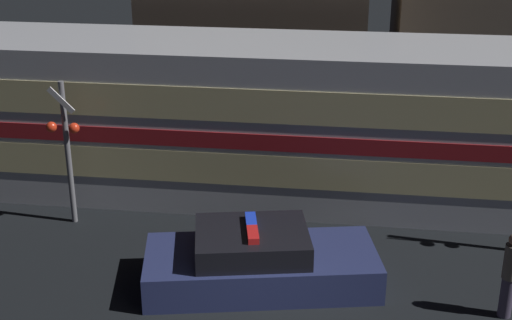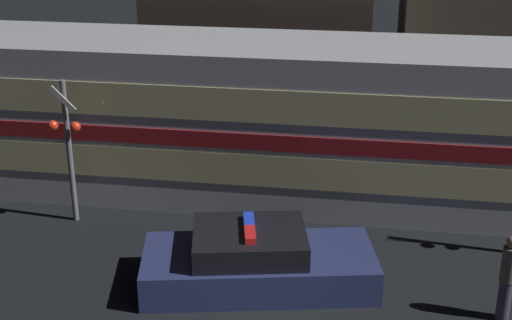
{
  "view_description": "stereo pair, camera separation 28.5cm",
  "coord_description": "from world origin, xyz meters",
  "views": [
    {
      "loc": [
        0.8,
        -8.28,
        7.23
      ],
      "look_at": [
        -1.17,
        5.58,
        1.68
      ],
      "focal_mm": 50.0,
      "sensor_mm": 36.0,
      "label": 1
    },
    {
      "loc": [
        1.08,
        -8.24,
        7.23
      ],
      "look_at": [
        -1.17,
        5.58,
        1.68
      ],
      "focal_mm": 50.0,
      "sensor_mm": 36.0,
      "label": 2
    }
  ],
  "objects": [
    {
      "name": "train",
      "position": [
        -1.57,
        7.73,
        1.86
      ],
      "size": [
        14.64,
        3.18,
        3.73
      ],
      "color": "#B7BABF",
      "rests_on": "ground_plane"
    },
    {
      "name": "crossing_signal_far",
      "position": [
        -5.29,
        5.43,
        1.88
      ],
      "size": [
        0.74,
        0.31,
        3.27
      ],
      "color": "slate",
      "rests_on": "ground_plane"
    },
    {
      "name": "police_car",
      "position": [
        -0.8,
        3.42,
        0.47
      ],
      "size": [
        4.66,
        2.73,
        1.26
      ],
      "rotation": [
        0.0,
        0.0,
        0.21
      ],
      "color": "navy",
      "rests_on": "ground_plane"
    },
    {
      "name": "pedestrian",
      "position": [
        3.64,
        2.96,
        0.83
      ],
      "size": [
        0.27,
        0.27,
        1.62
      ],
      "color": "#3F384C",
      "rests_on": "ground_plane"
    }
  ]
}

